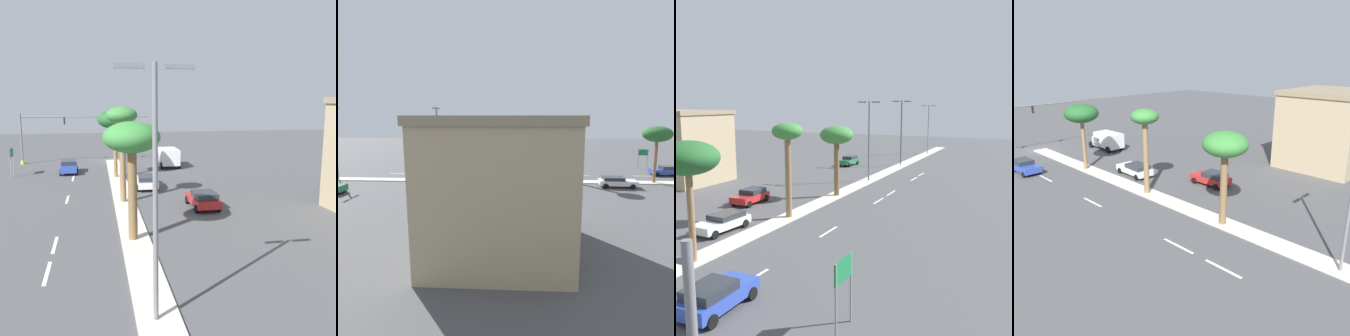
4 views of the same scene
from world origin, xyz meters
The scene contains 17 objects.
ground_plane centered at (0.00, 32.73, 0.00)m, with size 160.00×160.00×0.00m, color #4C4C4F.
median_curb centered at (0.00, 42.08, 0.06)m, with size 1.80×84.16×0.12m, color beige.
lane_stripe_center centered at (4.86, 12.06, 0.01)m, with size 0.20×2.80×0.01m, color silver.
lane_stripe_mid centered at (4.86, 21.25, 0.01)m, with size 0.20×2.80×0.01m, color silver.
lane_stripe_inboard centered at (4.86, 32.15, 0.01)m, with size 0.20×2.80×0.01m, color silver.
lane_stripe_outboard centered at (4.86, 36.07, 0.01)m, with size 0.20×2.80×0.01m, color silver.
lane_stripe_right centered at (4.86, 45.21, 0.01)m, with size 0.20×2.80×0.01m, color silver.
lane_stripe_near centered at (4.86, 48.95, 0.01)m, with size 0.20×2.80×0.01m, color silver.
directional_road_sign centered at (11.65, 9.53, 2.38)m, with size 0.10×1.66×3.24m.
commercial_building centered at (-21.00, 31.20, 4.43)m, with size 10.66×8.92×8.83m.
palm_tree_leading centered at (0.17, 12.36, 6.37)m, with size 3.74×3.74×7.40m.
palm_tree_inboard centered at (0.09, 23.16, 6.77)m, with size 2.55×2.55×7.97m.
palm_tree_trailing centered at (0.14, 32.27, 6.18)m, with size 3.44×3.44×7.26m.
street_lamp_near centered at (0.12, 41.35, 5.88)m, with size 2.90×0.24×9.83m.
sedan_white_rear centered at (-2.60, 18.05, 0.72)m, with size 2.29×4.65×1.31m.
sedan_red_trailing centered at (-6.11, 25.95, 0.75)m, with size 2.14×4.03×1.40m.
sedan_blue_mid centered at (5.51, 8.47, 0.77)m, with size 2.10×4.16×1.44m.
Camera 2 is at (-40.46, 29.76, 8.81)m, focal length 32.54 mm.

